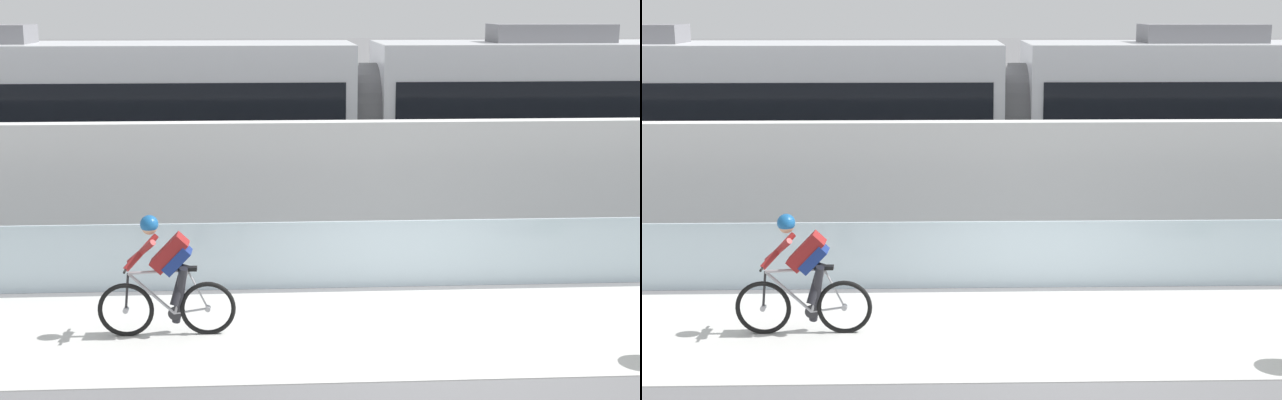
% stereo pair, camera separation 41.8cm
% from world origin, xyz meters
% --- Properties ---
extents(ground_plane, '(200.00, 200.00, 0.00)m').
position_xyz_m(ground_plane, '(0.00, 0.00, 0.00)').
color(ground_plane, slate).
extents(bike_path_deck, '(32.00, 3.20, 0.01)m').
position_xyz_m(bike_path_deck, '(0.00, 0.00, 0.01)').
color(bike_path_deck, silver).
rests_on(bike_path_deck, ground).
extents(glass_parapet, '(32.00, 0.05, 1.03)m').
position_xyz_m(glass_parapet, '(0.00, 1.85, 0.52)').
color(glass_parapet, silver).
rests_on(glass_parapet, ground).
extents(concrete_barrier_wall, '(32.00, 0.36, 2.30)m').
position_xyz_m(concrete_barrier_wall, '(0.00, 3.65, 1.15)').
color(concrete_barrier_wall, silver).
rests_on(concrete_barrier_wall, ground).
extents(tram_rail_near, '(32.00, 0.08, 0.01)m').
position_xyz_m(tram_rail_near, '(0.00, 6.13, 0.00)').
color(tram_rail_near, '#595654').
rests_on(tram_rail_near, ground).
extents(tram_rail_far, '(32.00, 0.08, 0.01)m').
position_xyz_m(tram_rail_far, '(0.00, 7.57, 0.00)').
color(tram_rail_far, '#595654').
rests_on(tram_rail_far, ground).
extents(tram, '(22.56, 2.54, 3.81)m').
position_xyz_m(tram, '(0.00, 6.85, 1.89)').
color(tram, silver).
rests_on(tram, ground).
extents(cyclist_on_bike, '(1.77, 0.58, 1.61)m').
position_xyz_m(cyclist_on_bike, '(-3.23, 0.00, 0.78)').
color(cyclist_on_bike, black).
rests_on(cyclist_on_bike, ground).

